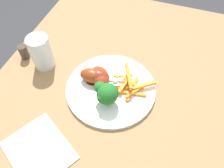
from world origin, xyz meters
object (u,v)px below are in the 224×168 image
(dining_table, at_px, (108,116))
(chicken_drumstick_near, at_px, (100,77))
(broccoli_floret_front, at_px, (106,93))
(pepper_shaker, at_px, (24,52))
(chicken_drumstick_far, at_px, (100,77))
(chicken_drumstick_extra, at_px, (93,76))
(dinner_plate, at_px, (112,89))
(carrot_fries_pile, at_px, (130,84))
(water_glass, at_px, (41,52))

(dining_table, height_order, chicken_drumstick_near, chicken_drumstick_near)
(chicken_drumstick_near, bearing_deg, broccoli_floret_front, -146.13)
(dining_table, distance_m, pepper_shaker, 0.36)
(chicken_drumstick_far, bearing_deg, chicken_drumstick_near, 56.91)
(chicken_drumstick_near, bearing_deg, pepper_shaker, 85.59)
(dining_table, bearing_deg, chicken_drumstick_extra, 56.20)
(dinner_plate, xyz_separation_m, pepper_shaker, (0.03, 0.33, 0.02))
(carrot_fries_pile, relative_size, chicken_drumstick_near, 1.16)
(carrot_fries_pile, relative_size, pepper_shaker, 2.62)
(carrot_fries_pile, distance_m, chicken_drumstick_extra, 0.12)
(dining_table, bearing_deg, chicken_drumstick_near, 41.34)
(dining_table, relative_size, water_glass, 9.47)
(chicken_drumstick_near, distance_m, chicken_drumstick_extra, 0.02)
(dining_table, bearing_deg, dinner_plate, -6.78)
(broccoli_floret_front, height_order, water_glass, water_glass)
(carrot_fries_pile, distance_m, water_glass, 0.30)
(chicken_drumstick_far, bearing_deg, broccoli_floret_front, -146.54)
(dinner_plate, height_order, chicken_drumstick_near, chicken_drumstick_near)
(broccoli_floret_front, xyz_separation_m, pepper_shaker, (0.09, 0.33, -0.03))
(broccoli_floret_front, height_order, chicken_drumstick_extra, broccoli_floret_front)
(pepper_shaker, bearing_deg, dining_table, -101.50)
(water_glass, bearing_deg, chicken_drumstick_far, -94.19)
(dinner_plate, bearing_deg, water_glass, 83.99)
(broccoli_floret_front, xyz_separation_m, chicken_drumstick_far, (0.06, 0.04, -0.02))
(dining_table, height_order, pepper_shaker, pepper_shaker)
(dining_table, bearing_deg, water_glass, 76.55)
(dinner_plate, height_order, water_glass, water_glass)
(dining_table, relative_size, chicken_drumstick_near, 9.48)
(broccoli_floret_front, xyz_separation_m, water_glass, (0.08, 0.25, 0.00))
(carrot_fries_pile, bearing_deg, broccoli_floret_front, 147.24)
(chicken_drumstick_near, xyz_separation_m, water_glass, (0.01, 0.21, 0.02))
(chicken_drumstick_extra, bearing_deg, broccoli_floret_front, -133.31)
(water_glass, xyz_separation_m, pepper_shaker, (0.01, 0.08, -0.03))
(dining_table, xyz_separation_m, carrot_fries_pile, (0.06, -0.05, 0.14))
(dining_table, distance_m, carrot_fries_pile, 0.16)
(dinner_plate, bearing_deg, pepper_shaker, 84.13)
(water_glass, bearing_deg, chicken_drumstick_near, -94.00)
(pepper_shaker, bearing_deg, chicken_drumstick_far, -94.54)
(dining_table, distance_m, broccoli_floret_front, 0.17)
(dinner_plate, height_order, carrot_fries_pile, carrot_fries_pile)
(chicken_drumstick_extra, bearing_deg, chicken_drumstick_far, -80.18)
(dining_table, height_order, chicken_drumstick_far, chicken_drumstick_far)
(chicken_drumstick_near, distance_m, pepper_shaker, 0.29)
(broccoli_floret_front, bearing_deg, chicken_drumstick_near, 33.87)
(water_glass, bearing_deg, chicken_drumstick_extra, -95.81)
(chicken_drumstick_near, bearing_deg, water_glass, 86.00)
(carrot_fries_pile, bearing_deg, dinner_plate, 115.79)
(dinner_plate, xyz_separation_m, chicken_drumstick_far, (0.01, 0.04, 0.03))
(chicken_drumstick_far, bearing_deg, water_glass, 85.81)
(carrot_fries_pile, relative_size, chicken_drumstick_far, 1.21)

